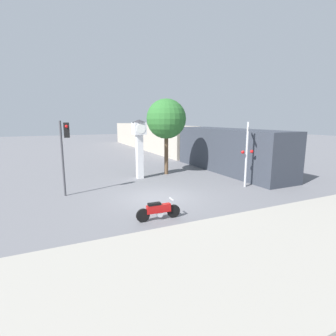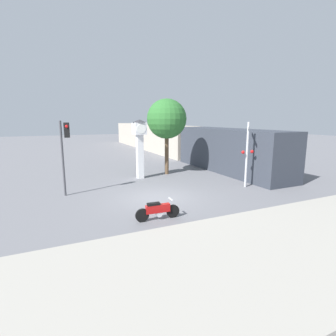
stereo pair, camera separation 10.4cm
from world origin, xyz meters
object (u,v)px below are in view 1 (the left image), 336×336
(street_tree, at_px, (166,119))
(motorcycle, at_px, (158,210))
(clock_tower, at_px, (139,140))
(freight_train, at_px, (166,139))
(traffic_light, at_px, (65,145))
(railroad_crossing_signal, at_px, (247,152))

(street_tree, bearing_deg, motorcycle, -116.75)
(motorcycle, xyz_separation_m, clock_tower, (1.88, 7.80, 2.33))
(freight_train, bearing_deg, street_tree, -114.39)
(freight_train, distance_m, traffic_light, 18.78)
(traffic_light, height_order, railroad_crossing_signal, traffic_light)
(freight_train, xyz_separation_m, traffic_light, (-12.40, -14.06, 1.12))
(traffic_light, xyz_separation_m, railroad_crossing_signal, (10.20, -2.69, -0.64))
(traffic_light, distance_m, street_tree, 8.00)
(traffic_light, bearing_deg, freight_train, 48.58)
(street_tree, bearing_deg, freight_train, 65.61)
(motorcycle, bearing_deg, traffic_light, 123.24)
(clock_tower, distance_m, freight_train, 13.85)
(clock_tower, distance_m, railroad_crossing_signal, 7.26)
(traffic_light, distance_m, railroad_crossing_signal, 10.57)
(freight_train, bearing_deg, traffic_light, -131.42)
(freight_train, relative_size, traffic_light, 8.80)
(clock_tower, height_order, railroad_crossing_signal, clock_tower)
(traffic_light, height_order, street_tree, street_tree)
(motorcycle, height_order, freight_train, freight_train)
(clock_tower, bearing_deg, motorcycle, -103.54)
(freight_train, distance_m, street_tree, 12.51)
(motorcycle, xyz_separation_m, railroad_crossing_signal, (7.05, 2.73, 1.77))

